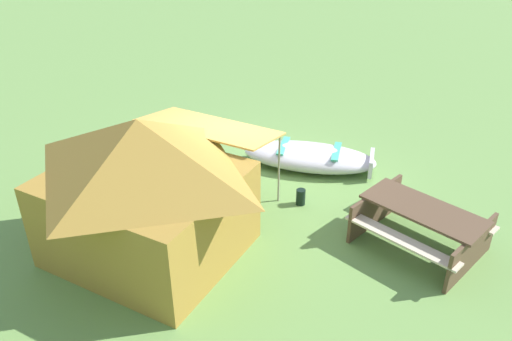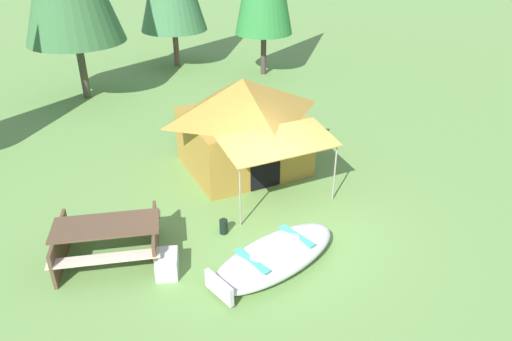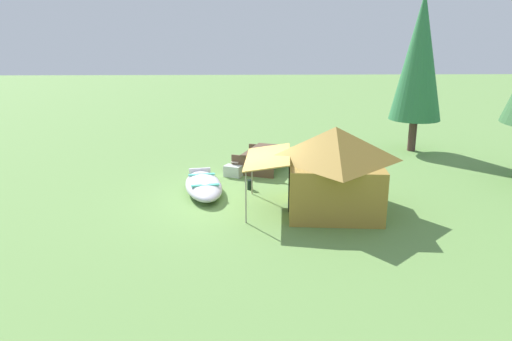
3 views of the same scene
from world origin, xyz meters
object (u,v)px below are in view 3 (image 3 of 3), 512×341
object	(u,v)px
beached_rowboat	(203,185)
cooler_box	(233,171)
picnic_table	(261,157)
pine_tree_back_left	(420,57)
fuel_can	(250,185)
canvas_cabin_tent	(334,167)

from	to	relation	value
beached_rowboat	cooler_box	distance (m)	1.94
picnic_table	pine_tree_back_left	xyz separation A→B (m)	(-2.68, 6.31, 3.28)
beached_rowboat	pine_tree_back_left	size ratio (longest dim) A/B	0.46
picnic_table	beached_rowboat	bearing A→B (deg)	-36.38
fuel_can	pine_tree_back_left	size ratio (longest dim) A/B	0.05
picnic_table	pine_tree_back_left	world-z (taller)	pine_tree_back_left
canvas_cabin_tent	fuel_can	xyz separation A→B (m)	(-1.76, -2.26, -1.05)
fuel_can	pine_tree_back_left	world-z (taller)	pine_tree_back_left
cooler_box	fuel_can	distance (m)	1.53
picnic_table	canvas_cabin_tent	bearing A→B (deg)	25.04
picnic_table	fuel_can	world-z (taller)	picnic_table
canvas_cabin_tent	cooler_box	size ratio (longest dim) A/B	6.79
fuel_can	beached_rowboat	bearing A→B (deg)	-77.99
cooler_box	canvas_cabin_tent	bearing A→B (deg)	41.33
fuel_can	pine_tree_back_left	bearing A→B (deg)	125.90
canvas_cabin_tent	pine_tree_back_left	distance (m)	8.39
canvas_cabin_tent	cooler_box	xyz separation A→B (m)	(-3.19, -2.81, -1.02)
beached_rowboat	pine_tree_back_left	xyz separation A→B (m)	(-5.17, 8.14, 3.51)
picnic_table	pine_tree_back_left	distance (m)	7.60
canvas_cabin_tent	beached_rowboat	bearing A→B (deg)	-111.64
fuel_can	picnic_table	bearing A→B (deg)	169.26
canvas_cabin_tent	pine_tree_back_left	world-z (taller)	pine_tree_back_left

